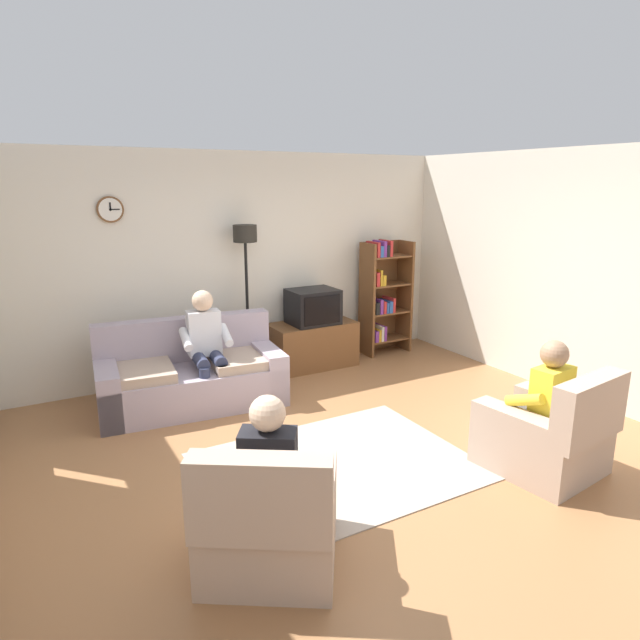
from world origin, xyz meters
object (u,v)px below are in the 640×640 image
(tv, at_px, (313,306))
(floor_lamp, at_px, (246,259))
(couch, at_px, (191,377))
(person_in_left_armchair, at_px, (271,468))
(armchair_near_bookshelf, at_px, (546,437))
(person_in_right_armchair, at_px, (540,398))
(person_on_couch, at_px, (206,343))
(tv_stand, at_px, (312,345))
(bookshelf, at_px, (382,296))
(armchair_near_window, at_px, (270,521))

(tv, height_order, floor_lamp, floor_lamp)
(couch, relative_size, person_in_left_armchair, 1.77)
(armchair_near_bookshelf, height_order, person_in_right_armchair, person_in_right_armchair)
(floor_lamp, bearing_deg, person_in_left_armchair, -109.87)
(couch, height_order, person_in_right_armchair, person_in_right_armchair)
(tv, distance_m, person_in_right_armchair, 3.20)
(couch, distance_m, person_on_couch, 0.43)
(tv_stand, bearing_deg, floor_lamp, 173.28)
(bookshelf, relative_size, person_on_couch, 1.27)
(tv, distance_m, armchair_near_bookshelf, 3.33)
(tv_stand, distance_m, person_in_right_armchair, 3.24)
(person_on_couch, xyz_separation_m, person_in_left_armchair, (-0.43, -2.56, -0.09))
(person_in_right_armchair, bearing_deg, tv_stand, 96.90)
(person_on_couch, bearing_deg, person_in_right_armchair, -52.86)
(tv, xyz_separation_m, floor_lamp, (-0.84, 0.12, 0.65))
(tv_stand, height_order, tv, tv)
(tv, bearing_deg, couch, -165.23)
(bookshelf, bearing_deg, person_on_couch, -166.35)
(tv_stand, distance_m, person_in_left_armchair, 3.75)
(tv_stand, xyz_separation_m, armchair_near_window, (-2.06, -3.22, -0.00))
(tv_stand, height_order, floor_lamp, floor_lamp)
(armchair_near_window, xyz_separation_m, person_in_left_armchair, (0.05, 0.08, 0.32))
(person_in_right_armchair, bearing_deg, floor_lamp, 110.41)
(tv, xyz_separation_m, person_in_left_armchair, (-2.01, -3.12, -0.20))
(tv_stand, distance_m, armchair_near_window, 3.83)
(armchair_near_window, bearing_deg, person_on_couch, 79.77)
(bookshelf, distance_m, person_in_right_armchair, 3.36)
(armchair_near_window, bearing_deg, couch, 83.32)
(armchair_near_bookshelf, bearing_deg, couch, 127.33)
(person_on_couch, distance_m, person_in_right_armchair, 3.27)
(floor_lamp, bearing_deg, couch, -147.12)
(couch, bearing_deg, bookshelf, 10.86)
(floor_lamp, height_order, armchair_near_bookshelf, floor_lamp)
(couch, height_order, armchair_near_window, same)
(couch, distance_m, person_in_right_armchair, 3.46)
(person_on_couch, bearing_deg, tv_stand, 20.49)
(person_on_couch, bearing_deg, floor_lamp, 42.81)
(armchair_near_bookshelf, bearing_deg, person_on_couch, 126.37)
(bookshelf, xyz_separation_m, person_on_couch, (-2.73, -0.66, -0.11))
(person_in_left_armchair, bearing_deg, tv, 57.20)
(bookshelf, height_order, armchair_near_window, bookshelf)
(tv, height_order, bookshelf, bookshelf)
(armchair_near_bookshelf, bearing_deg, person_in_left_armchair, 176.70)
(bookshelf, distance_m, armchair_near_window, 4.63)
(bookshelf, relative_size, person_in_left_armchair, 1.41)
(person_in_right_armchair, bearing_deg, armchair_near_bookshelf, -83.09)
(person_on_couch, bearing_deg, tv, 19.71)
(couch, bearing_deg, tv, 14.77)
(tv, bearing_deg, bookshelf, 4.74)
(armchair_near_window, height_order, person_in_right_armchair, person_in_right_armchair)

